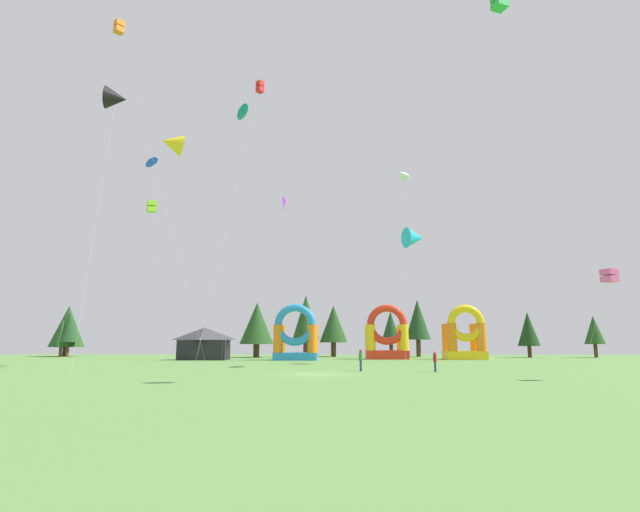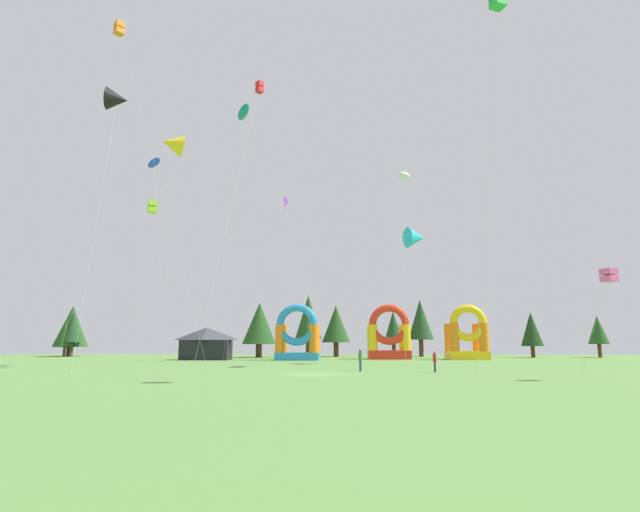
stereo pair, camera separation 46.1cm
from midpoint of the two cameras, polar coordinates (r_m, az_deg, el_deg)
The scene contains 29 objects.
ground_plane at distance 36.85m, azimuth -0.21°, elevation -13.29°, with size 120.00×120.00×0.00m, color #5B8C42.
kite_blue_parafoil at distance 72.59m, azimuth -18.17°, elevation 10.00°, with size 5.73×4.96×26.98m.
kite_lime_box at distance 50.67m, azimuth -18.23°, elevation 5.27°, with size 3.10×4.93×15.54m.
kite_red_box at distance 45.20m, azimuth -6.61°, elevation 18.33°, with size 3.89×4.67×24.16m.
kite_pink_box at distance 36.07m, azimuth 30.28°, elevation -1.91°, with size 1.70×2.97×6.77m.
kite_orange_box at distance 48.40m, azimuth -21.52°, elevation 22.75°, with size 6.91×7.88×28.40m.
kite_white_parafoil at distance 51.56m, azimuth 9.76°, elevation 8.95°, with size 1.95×7.70×19.43m.
kite_teal_parafoil at distance 56.13m, azimuth -8.45°, elevation 15.83°, with size 4.68×10.45×27.15m.
kite_yellow_delta at distance 49.16m, azimuth -16.14°, elevation 12.12°, with size 3.65×5.51×21.39m.
kite_cyan_delta at distance 56.98m, azimuth 11.03°, elevation 2.06°, with size 2.85×4.12×14.97m.
kite_green_box at distance 38.62m, azimuth 19.89°, elevation 25.50°, with size 2.24×4.38×24.76m.
kite_black_delta at distance 54.25m, azimuth -21.81°, elevation 16.17°, with size 2.92×8.50×26.50m.
kite_purple_diamond at distance 64.52m, azimuth -3.81°, elevation 5.98°, with size 4.41×2.31×20.46m.
person_midfield at distance 40.73m, azimuth 4.93°, elevation -11.48°, with size 0.38×0.38×1.71m.
person_near_camera at distance 40.37m, azimuth 13.21°, elevation -11.38°, with size 0.30×0.30×1.60m.
inflatable_blue_arch at distance 65.89m, azimuth -2.36°, elevation -9.40°, with size 5.57×4.28×7.16m.
inflatable_orange_dome at distance 70.36m, azimuth 8.01°, elevation -9.33°, with size 5.72×4.44×7.38m.
inflatable_yellow_castle at distance 71.07m, azimuth 16.53°, elevation -9.01°, with size 5.15×4.62×7.24m.
festival_tent at distance 68.46m, azimuth -12.60°, elevation -9.68°, with size 6.25×3.32×4.19m.
tree_row_0 at distance 93.97m, azimuth -26.23°, elevation -7.19°, with size 5.49×5.49×8.31m.
tree_row_1 at distance 90.98m, azimuth -26.76°, elevation -7.78°, with size 2.48×2.48×6.00m.
tree_row_2 at distance 90.95m, azimuth -26.12°, elevation -7.30°, with size 3.07×3.07×7.09m.
tree_row_3 at distance 78.60m, azimuth -6.74°, elevation -7.61°, with size 5.17×5.17×8.37m.
tree_row_4 at distance 81.38m, azimuth -1.17°, elevation -6.99°, with size 4.26×4.26×9.82m.
tree_row_5 at distance 81.95m, azimuth 1.99°, elevation -7.73°, with size 4.50×4.50×8.20m.
tree_row_6 at distance 82.87m, azimuth 8.48°, elevation -8.03°, with size 3.24×3.24×7.26m.
tree_row_7 at distance 83.38m, azimuth 11.48°, elevation -7.11°, with size 4.02×4.02×9.12m.
tree_row_8 at distance 83.98m, azimuth 23.01°, elevation -7.65°, with size 3.27×3.27×6.86m.
tree_row_9 at distance 87.90m, azimuth 29.14°, elevation -7.36°, with size 2.98×2.98×6.29m.
Camera 2 is at (2.37, -36.70, 2.25)m, focal length 28.19 mm.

